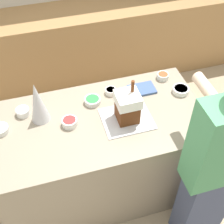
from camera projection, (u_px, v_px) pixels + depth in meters
name	position (u px, v px, depth m)	size (l,w,h in m)	color
ground_plane	(102.00, 184.00, 3.02)	(12.00, 12.00, 0.00)	tan
back_cabinet_block	(66.00, 49.00, 3.77)	(6.00, 0.60, 0.94)	#9E7547
kitchen_island	(101.00, 156.00, 2.69)	(1.66, 0.85, 0.92)	gray
baking_tray	(127.00, 119.00, 2.36)	(0.38, 0.32, 0.01)	silver
gingerbread_house	(127.00, 106.00, 2.27)	(0.17, 0.18, 0.34)	#5B2D14
decorative_tree	(38.00, 102.00, 2.24)	(0.14, 0.14, 0.35)	silver
candy_bowl_beside_tree	(111.00, 91.00, 2.55)	(0.09, 0.09, 0.04)	white
candy_bowl_far_left	(0.00, 129.00, 2.26)	(0.12, 0.12, 0.04)	silver
candy_bowl_front_corner	(181.00, 90.00, 2.56)	(0.13, 0.13, 0.04)	white
candy_bowl_far_right	(70.00, 122.00, 2.31)	(0.12, 0.12, 0.05)	white
candy_bowl_center_rear	(23.00, 112.00, 2.38)	(0.10, 0.10, 0.05)	white
candy_bowl_near_tray_left	(93.00, 100.00, 2.47)	(0.13, 0.13, 0.04)	silver
candy_bowl_behind_tray	(163.00, 76.00, 2.68)	(0.10, 0.10, 0.05)	silver
cookbook	(142.00, 89.00, 2.58)	(0.22, 0.15, 0.02)	#3F598C
person	(216.00, 169.00, 2.07)	(0.46, 0.58, 1.76)	#424C6B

